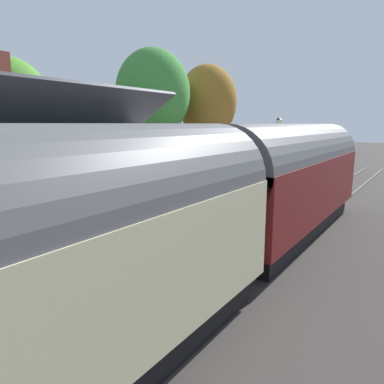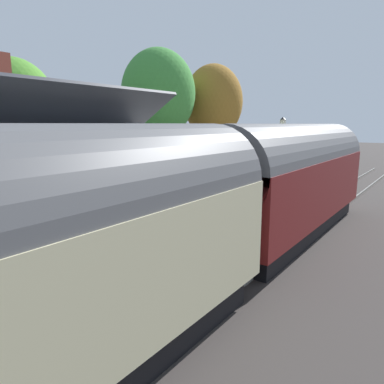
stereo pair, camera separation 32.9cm
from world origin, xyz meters
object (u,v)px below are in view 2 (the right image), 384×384
at_px(planter_edge_far, 259,167).
at_px(lamp_post_platform, 282,138).
at_px(train, 224,202).
at_px(tree_far_left, 14,107).
at_px(bench_near_building, 244,178).
at_px(tree_behind_building, 158,94).
at_px(station_building, 49,177).
at_px(planter_by_door, 212,173).
at_px(planter_bench_right, 240,185).
at_px(planter_edge_near, 142,187).
at_px(planter_under_sign, 283,171).
at_px(bench_by_lamp, 222,185).
at_px(bench_mid_platform, 271,171).
at_px(tree_far_right, 213,102).

xyz_separation_m(planter_edge_far, lamp_post_platform, (-4.22, -3.24, 2.24)).
relative_size(train, tree_far_left, 2.91).
bearing_deg(bench_near_building, tree_behind_building, 69.22).
distance_m(station_building, tree_behind_building, 16.23).
height_order(planter_by_door, planter_bench_right, planter_by_door).
xyz_separation_m(train, planter_edge_far, (14.72, 5.84, -0.91)).
xyz_separation_m(planter_edge_near, tree_behind_building, (8.01, 5.82, 5.24)).
bearing_deg(planter_edge_near, planter_under_sign, -24.08).
relative_size(planter_by_door, tree_far_left, 0.11).
bearing_deg(train, planter_under_sign, 14.54).
distance_m(bench_by_lamp, planter_edge_far, 8.73).
bearing_deg(lamp_post_platform, train, -166.12).
height_order(planter_edge_far, lamp_post_platform, lamp_post_platform).
bearing_deg(planter_under_sign, station_building, 171.01).
distance_m(bench_mid_platform, planter_edge_far, 2.86).
xyz_separation_m(bench_near_building, planter_edge_far, (5.87, 1.85, -0.11)).
bearing_deg(planter_under_sign, train, -165.46).
distance_m(bench_mid_platform, tree_far_right, 10.17).
distance_m(planter_under_sign, tree_far_left, 15.29).
distance_m(bench_by_lamp, bench_mid_platform, 6.32).
distance_m(station_building, planter_by_door, 12.10).
xyz_separation_m(train, bench_near_building, (8.85, 3.98, -0.80)).
xyz_separation_m(station_building, bench_near_building, (10.52, -1.65, -1.19)).
bearing_deg(lamp_post_platform, tree_far_left, 135.59).
height_order(train, bench_near_building, train).
xyz_separation_m(train, station_building, (-1.67, 5.63, 0.39)).
distance_m(bench_mid_platform, planter_by_door, 3.72).
bearing_deg(bench_by_lamp, planter_edge_near, 120.28).
relative_size(bench_by_lamp, planter_edge_near, 2.00).
bearing_deg(tree_behind_building, lamp_post_platform, -99.67).
xyz_separation_m(bench_mid_platform, tree_behind_building, (-0.27, 9.00, 5.07)).
bearing_deg(tree_behind_building, planter_edge_far, -71.10).
bearing_deg(planter_by_door, tree_behind_building, 71.85).
bearing_deg(tree_behind_building, bench_mid_platform, -88.26).
xyz_separation_m(station_building, planter_edge_far, (16.39, 0.21, -1.30)).
bearing_deg(planter_edge_near, planter_bench_right, -44.98).
relative_size(planter_edge_near, tree_far_right, 0.08).
bearing_deg(bench_near_building, planter_by_door, 64.15).
height_order(planter_under_sign, planter_edge_far, planter_under_sign).
xyz_separation_m(bench_mid_platform, planter_by_door, (-2.25, 2.96, -0.08)).
distance_m(station_building, planter_edge_far, 16.44).
bearing_deg(station_building, planter_by_door, 6.30).
bearing_deg(tree_far_left, bench_near_building, -45.21).
bearing_deg(planter_bench_right, planter_edge_near, 135.02).
relative_size(planter_under_sign, planter_edge_far, 1.28).
distance_m(planter_by_door, lamp_post_platform, 4.89).
distance_m(station_building, planter_edge_near, 6.28).
height_order(planter_edge_far, tree_far_left, tree_far_left).
bearing_deg(planter_under_sign, bench_by_lamp, 175.98).
height_order(planter_bench_right, tree_far_left, tree_far_left).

